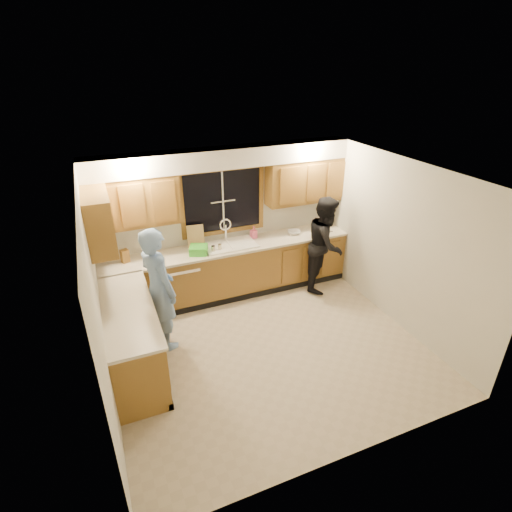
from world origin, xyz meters
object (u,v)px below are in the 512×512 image
(sink, at_px, (230,248))
(stove, at_px, (138,367))
(dishwasher, at_px, (182,282))
(man, at_px, (159,289))
(dish_crate, at_px, (199,250))
(soap_bottle, at_px, (254,232))
(woman, at_px, (326,244))
(knife_block, at_px, (125,256))
(bowl, at_px, (294,232))

(sink, relative_size, stove, 0.96)
(dishwasher, distance_m, man, 1.13)
(dish_crate, height_order, soap_bottle, soap_bottle)
(man, relative_size, woman, 1.07)
(dish_crate, bearing_deg, sink, 9.92)
(man, xyz_separation_m, soap_bottle, (1.82, 1.04, 0.13))
(knife_block, bearing_deg, man, -91.93)
(stove, height_order, man, man)
(sink, bearing_deg, stove, -134.61)
(stove, height_order, bowl, bowl)
(sink, xyz_separation_m, bowl, (1.21, 0.03, 0.08))
(knife_block, bearing_deg, sink, -22.30)
(dish_crate, distance_m, bowl, 1.77)
(soap_bottle, relative_size, bowl, 0.93)
(woman, relative_size, dish_crate, 6.12)
(stove, bearing_deg, knife_block, 85.83)
(dishwasher, height_order, man, man)
(bowl, bearing_deg, knife_block, 179.56)
(dish_crate, distance_m, soap_bottle, 1.06)
(sink, relative_size, soap_bottle, 4.07)
(sink, bearing_deg, bowl, 1.28)
(man, distance_m, woman, 2.99)
(dish_crate, xyz_separation_m, bowl, (1.76, 0.12, -0.04))
(dishwasher, bearing_deg, sink, 0.99)
(bowl, bearing_deg, woman, -47.85)
(stove, relative_size, woman, 0.54)
(sink, xyz_separation_m, dish_crate, (-0.55, -0.10, 0.12))
(sink, relative_size, bowl, 3.80)
(knife_block, height_order, soap_bottle, soap_bottle)
(knife_block, distance_m, bowl, 2.87)
(dishwasher, height_order, woman, woman)
(woman, xyz_separation_m, knife_block, (-3.27, 0.46, 0.19))
(dish_crate, height_order, bowl, dish_crate)
(sink, height_order, woman, woman)
(dish_crate, relative_size, soap_bottle, 1.30)
(knife_block, xyz_separation_m, dish_crate, (1.11, -0.15, -0.04))
(stove, bearing_deg, woman, 22.58)
(sink, distance_m, bowl, 1.21)
(stove, distance_m, bowl, 3.57)
(soap_bottle, distance_m, bowl, 0.74)
(sink, xyz_separation_m, soap_bottle, (0.48, 0.13, 0.16))
(bowl, bearing_deg, dishwasher, -178.84)
(sink, bearing_deg, dishwasher, -179.01)
(dishwasher, distance_m, woman, 2.52)
(dishwasher, bearing_deg, woman, -9.12)
(stove, relative_size, man, 0.50)
(sink, height_order, knife_block, sink)
(woman, relative_size, knife_block, 8.13)
(dishwasher, xyz_separation_m, stove, (-0.95, -1.81, 0.04))
(man, height_order, soap_bottle, man)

